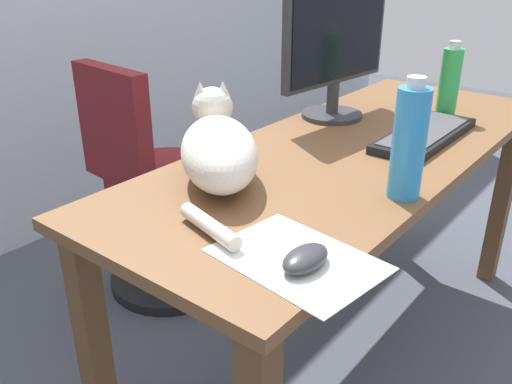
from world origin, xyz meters
The scene contains 10 objects.
ground_plane centered at (0.00, 0.00, 0.00)m, with size 8.00×8.00×0.00m, color #474C56.
desk centered at (0.00, 0.00, 0.63)m, with size 1.65×0.62×0.74m.
office_chair centered at (-0.12, 0.75, 0.39)m, with size 0.48×0.48×0.90m.
monitor centered at (0.20, 0.20, 0.96)m, with size 0.48×0.20×0.41m.
keyboard centered at (0.17, -0.13, 0.75)m, with size 0.44×0.15×0.03m.
cat centered at (-0.42, 0.15, 0.82)m, with size 0.45×0.46×0.20m.
computer_mouse centered at (-0.63, -0.25, 0.75)m, with size 0.11×0.06×0.04m, color #333338.
paper_sheet centered at (-0.61, -0.22, 0.74)m, with size 0.21×0.30×0.00m, color white.
water_bottle centered at (0.44, -0.09, 0.85)m, with size 0.06×0.06×0.25m.
spray_bottle centered at (-0.24, -0.25, 0.86)m, with size 0.07×0.07×0.27m.
Camera 1 is at (-1.32, -0.69, 1.26)m, focal length 38.10 mm.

